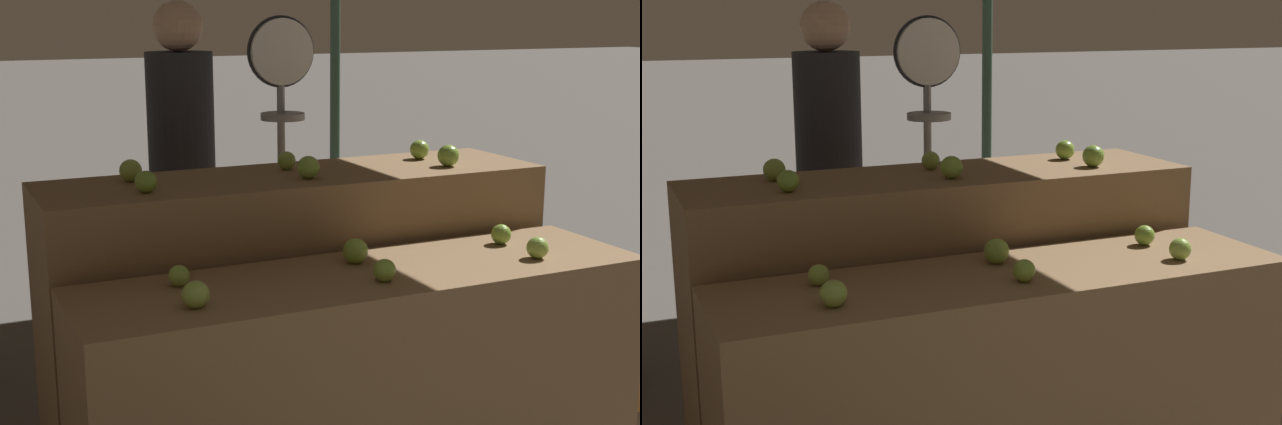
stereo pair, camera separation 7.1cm
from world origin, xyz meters
TOP-DOWN VIEW (x-y plane):
  - display_counter_front at (0.00, 0.00)m, footprint 2.01×0.55m
  - display_counter_back at (0.00, 0.60)m, footprint 2.01×0.55m
  - apple_front_0 at (-0.64, -0.11)m, footprint 0.08×0.08m
  - apple_front_1 at (-0.00, -0.11)m, footprint 0.08×0.08m
  - apple_front_2 at (0.63, -0.10)m, footprint 0.08×0.08m
  - apple_front_3 at (-0.63, 0.12)m, footprint 0.07×0.07m
  - apple_front_4 at (0.01, 0.12)m, footprint 0.09×0.09m
  - apple_front_5 at (0.63, 0.12)m, footprint 0.08×0.08m
  - apple_back_0 at (-0.63, 0.48)m, footprint 0.08×0.08m
  - apple_back_1 at (0.00, 0.49)m, footprint 0.09×0.09m
  - apple_back_2 at (0.63, 0.49)m, footprint 0.09×0.09m
  - apple_back_3 at (-0.63, 0.71)m, footprint 0.08×0.08m
  - apple_back_4 at (0.00, 0.70)m, footprint 0.07×0.07m
  - apple_back_5 at (0.62, 0.70)m, footprint 0.08×0.08m
  - produce_scale at (0.17, 1.15)m, footprint 0.32×0.20m
  - person_vendor_at_scale at (-0.21, 1.46)m, footprint 0.31×0.31m

SIDE VIEW (x-z plane):
  - display_counter_front at x=0.00m, z-range 0.00..0.84m
  - display_counter_back at x=0.00m, z-range 0.00..1.08m
  - apple_front_3 at x=-0.63m, z-range 0.84..0.91m
  - apple_front_1 at x=0.00m, z-range 0.84..0.91m
  - apple_front_5 at x=0.63m, z-range 0.84..0.91m
  - apple_front_2 at x=0.63m, z-range 0.84..0.92m
  - apple_front_0 at x=-0.64m, z-range 0.84..0.92m
  - apple_front_4 at x=0.01m, z-range 0.84..0.93m
  - person_vendor_at_scale at x=-0.21m, z-range 0.16..1.90m
  - apple_back_4 at x=0.00m, z-range 1.08..1.15m
  - apple_back_0 at x=-0.63m, z-range 1.08..1.16m
  - apple_back_5 at x=0.62m, z-range 1.08..1.16m
  - apple_back_3 at x=-0.63m, z-range 1.08..1.16m
  - apple_back_1 at x=0.00m, z-range 1.08..1.16m
  - apple_back_2 at x=0.63m, z-range 1.08..1.17m
  - produce_scale at x=0.17m, z-range 0.40..2.09m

